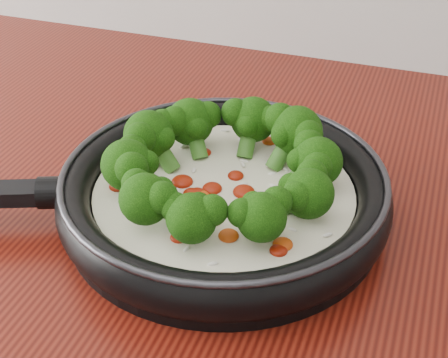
% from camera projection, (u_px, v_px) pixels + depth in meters
% --- Properties ---
extents(skillet, '(0.58, 0.46, 0.10)m').
position_uv_depth(skillet, '(221.00, 187.00, 0.69)').
color(skillet, black).
rests_on(skillet, counter).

